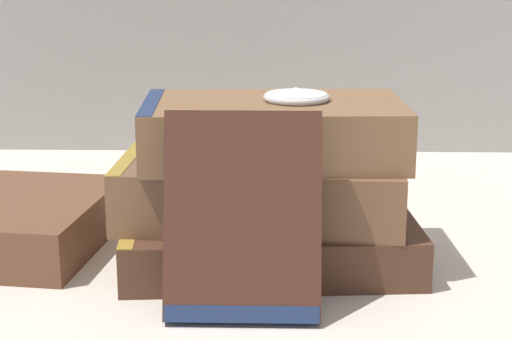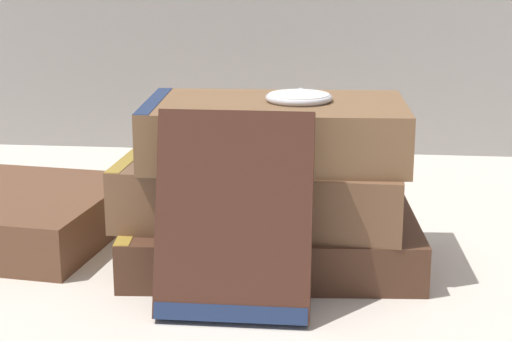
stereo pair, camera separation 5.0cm
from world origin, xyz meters
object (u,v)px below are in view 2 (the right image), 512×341
Objects in this scene: book_flat_bottom at (265,241)px; book_leaning_front at (234,223)px; pocket_watch at (299,97)px; reading_glasses at (196,215)px; book_flat_top at (269,131)px; book_flat_middle at (255,187)px.

book_leaning_front is (-0.01, -0.10, 0.05)m from book_flat_bottom.
reading_glasses is (-0.11, 0.11, -0.14)m from pocket_watch.
book_flat_bottom is 0.11m from book_leaning_front.
pocket_watch is at bearing 10.51° from book_flat_bottom.
book_flat_top is 1.96× the size of reading_glasses.
book_flat_top reaches higher than reading_glasses.
book_flat_bottom is 1.07× the size of book_flat_middle.
book_leaning_front is 0.24m from reading_glasses.
book_flat_middle is 0.05m from book_flat_top.
book_flat_middle is 0.08m from pocket_watch.
book_flat_top is 0.11m from book_leaning_front.
book_flat_middle is 4.08× the size of pocket_watch.
book_leaning_front is 0.13m from pocket_watch.
book_flat_top is at bearing 81.19° from book_leaning_front.
pocket_watch reaches higher than book_flat_top.
pocket_watch is (0.02, 0.01, 0.03)m from book_flat_top.
book_flat_middle is 1.59× the size of book_leaning_front.
reading_glasses is at bearing 119.13° from book_flat_bottom.
book_flat_bottom is 0.09m from book_flat_top.
book_flat_middle is at bearing 155.25° from book_flat_top.
pocket_watch is at bearing 4.11° from book_flat_middle.
pocket_watch is (0.03, 0.00, 0.08)m from book_flat_middle.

